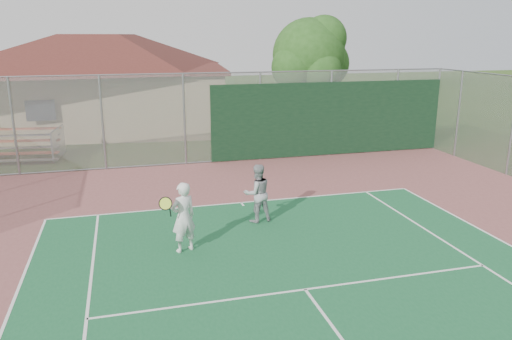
{
  "coord_description": "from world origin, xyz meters",
  "views": [
    {
      "loc": [
        -3.24,
        -1.93,
        4.87
      ],
      "look_at": [
        -0.04,
        10.04,
        1.52
      ],
      "focal_mm": 35.0,
      "sensor_mm": 36.0,
      "label": 1
    }
  ],
  "objects_px": {
    "bleachers": "(17,144)",
    "player_white_front": "(183,218)",
    "clubhouse": "(101,73)",
    "tree": "(311,57)",
    "player_grey_back": "(257,194)"
  },
  "relations": [
    {
      "from": "bleachers",
      "to": "player_white_front",
      "type": "bearing_deg",
      "value": -55.8
    },
    {
      "from": "tree",
      "to": "player_grey_back",
      "type": "distance_m",
      "value": 12.81
    },
    {
      "from": "bleachers",
      "to": "player_grey_back",
      "type": "height_order",
      "value": "player_grey_back"
    },
    {
      "from": "bleachers",
      "to": "player_grey_back",
      "type": "relative_size",
      "value": 2.14
    },
    {
      "from": "clubhouse",
      "to": "player_grey_back",
      "type": "distance_m",
      "value": 16.44
    },
    {
      "from": "clubhouse",
      "to": "player_white_front",
      "type": "distance_m",
      "value": 17.41
    },
    {
      "from": "clubhouse",
      "to": "player_grey_back",
      "type": "bearing_deg",
      "value": -68.57
    },
    {
      "from": "bleachers",
      "to": "player_white_front",
      "type": "relative_size",
      "value": 2.04
    },
    {
      "from": "player_grey_back",
      "to": "tree",
      "type": "bearing_deg",
      "value": -125.8
    },
    {
      "from": "tree",
      "to": "player_grey_back",
      "type": "bearing_deg",
      "value": -117.19
    },
    {
      "from": "clubhouse",
      "to": "player_white_front",
      "type": "bearing_deg",
      "value": -76.7
    },
    {
      "from": "player_white_front",
      "to": "player_grey_back",
      "type": "bearing_deg",
      "value": -168.17
    },
    {
      "from": "clubhouse",
      "to": "tree",
      "type": "height_order",
      "value": "clubhouse"
    },
    {
      "from": "clubhouse",
      "to": "player_white_front",
      "type": "xyz_separation_m",
      "value": [
        2.14,
        -17.14,
        -2.14
      ]
    },
    {
      "from": "bleachers",
      "to": "tree",
      "type": "distance_m",
      "value": 13.7
    }
  ]
}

